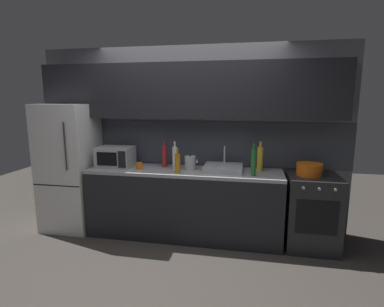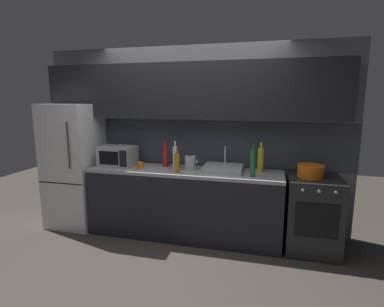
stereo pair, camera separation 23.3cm
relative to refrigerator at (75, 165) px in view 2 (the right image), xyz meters
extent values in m
plane|color=#3D3833|center=(1.63, -0.90, -0.87)|extent=(10.00, 10.00, 0.00)
cube|color=slate|center=(1.63, 0.40, 0.38)|extent=(4.23, 0.10, 2.50)
cube|color=#3D424C|center=(1.63, 0.35, 0.33)|extent=(4.23, 0.01, 0.60)
cube|color=black|center=(1.63, 0.18, 1.03)|extent=(3.89, 0.34, 0.70)
cube|color=black|center=(1.63, 0.00, -0.44)|extent=(2.49, 0.60, 0.86)
cube|color=#9E9EA3|center=(1.63, 0.00, 0.01)|extent=(2.49, 0.60, 0.04)
cube|color=white|center=(0.00, 0.00, 0.00)|extent=(0.68, 0.66, 1.73)
cube|color=black|center=(0.00, -0.33, -0.17)|extent=(0.67, 0.00, 0.01)
cylinder|color=#333333|center=(0.19, -0.35, 0.35)|extent=(0.02, 0.02, 0.61)
cube|color=#232326|center=(3.21, 0.00, -0.42)|extent=(0.60, 0.60, 0.90)
cube|color=black|center=(3.21, -0.30, -0.37)|extent=(0.45, 0.01, 0.40)
cylinder|color=#B2B2B7|center=(3.05, -0.31, -0.04)|extent=(0.03, 0.02, 0.03)
cylinder|color=#B2B2B7|center=(3.21, -0.31, -0.04)|extent=(0.03, 0.02, 0.03)
cylinder|color=#B2B2B7|center=(3.38, -0.31, -0.04)|extent=(0.03, 0.02, 0.03)
cube|color=#A8AAAF|center=(0.68, 0.02, 0.17)|extent=(0.46, 0.34, 0.27)
cube|color=black|center=(0.64, -0.15, 0.17)|extent=(0.28, 0.01, 0.18)
cube|color=black|center=(0.85, -0.15, 0.17)|extent=(0.10, 0.01, 0.22)
cube|color=#ADAFB5|center=(2.13, 0.03, 0.07)|extent=(0.48, 0.38, 0.08)
cylinder|color=silver|center=(2.13, 0.16, 0.22)|extent=(0.02, 0.02, 0.22)
cylinder|color=#B7BABF|center=(1.70, 0.02, 0.12)|extent=(0.14, 0.14, 0.18)
sphere|color=black|center=(1.70, 0.02, 0.22)|extent=(0.02, 0.02, 0.02)
cone|color=#B7BABF|center=(1.79, 0.02, 0.16)|extent=(0.03, 0.03, 0.05)
cylinder|color=#A82323|center=(1.34, 0.12, 0.18)|extent=(0.07, 0.07, 0.28)
cylinder|color=#A82323|center=(1.34, 0.12, 0.35)|extent=(0.03, 0.03, 0.07)
cylinder|color=silver|center=(1.50, 0.02, 0.18)|extent=(0.06, 0.06, 0.29)
cylinder|color=silver|center=(1.50, 0.02, 0.36)|extent=(0.02, 0.02, 0.07)
cylinder|color=#B27019|center=(1.59, -0.17, 0.15)|extent=(0.07, 0.07, 0.24)
cylinder|color=#B27019|center=(1.59, -0.17, 0.31)|extent=(0.03, 0.03, 0.07)
cylinder|color=gold|center=(2.58, 0.13, 0.18)|extent=(0.07, 0.07, 0.30)
cylinder|color=gold|center=(2.58, 0.13, 0.37)|extent=(0.03, 0.03, 0.07)
cylinder|color=#1E6B2D|center=(2.50, -0.13, 0.19)|extent=(0.06, 0.06, 0.32)
cylinder|color=#1E6B2D|center=(2.50, -0.13, 0.38)|extent=(0.02, 0.02, 0.07)
cylinder|color=orange|center=(1.05, -0.07, 0.08)|extent=(0.09, 0.09, 0.09)
cylinder|color=orange|center=(3.15, 0.00, 0.10)|extent=(0.29, 0.29, 0.13)
cylinder|color=orange|center=(3.15, 0.00, 0.17)|extent=(0.30, 0.30, 0.02)
camera|label=1|loc=(2.44, -3.65, 0.92)|focal=27.91mm
camera|label=2|loc=(2.67, -3.60, 0.92)|focal=27.91mm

